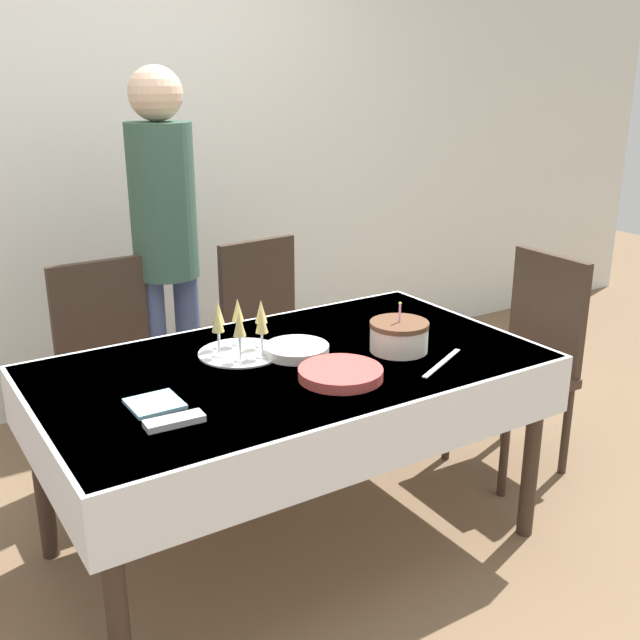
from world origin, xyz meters
name	(u,v)px	position (x,y,z in m)	size (l,w,h in m)	color
ground_plane	(293,543)	(0.00, 0.00, 0.00)	(12.00, 12.00, 0.00)	brown
wall_back	(119,141)	(0.00, 1.67, 1.35)	(8.00, 0.05, 2.70)	silver
dining_table	(291,388)	(0.00, 0.00, 0.63)	(1.71, 0.98, 0.73)	white
dining_chair_far_left	(113,368)	(-0.38, 0.81, 0.52)	(0.43, 0.43, 0.95)	#38281E
dining_chair_far_right	(272,335)	(0.37, 0.81, 0.52)	(0.46, 0.46, 0.95)	#38281E
dining_chair_right_end	(526,354)	(1.18, 0.00, 0.52)	(0.43, 0.43, 0.95)	#38281E
birthday_cake	(399,336)	(0.38, -0.12, 0.79)	(0.21, 0.21, 0.18)	silver
champagne_tray	(240,330)	(-0.11, 0.16, 0.82)	(0.30, 0.30, 0.18)	silver
plate_stack_main	(341,373)	(0.06, -0.22, 0.75)	(0.28, 0.28, 0.03)	#CC4C47
plate_stack_dessert	(297,350)	(0.05, 0.05, 0.75)	(0.23, 0.23, 0.03)	silver
cake_knife	(442,363)	(0.43, -0.29, 0.73)	(0.28, 0.15, 0.00)	silver
fork_pile	(174,421)	(-0.52, -0.24, 0.74)	(0.17, 0.07, 0.02)	silver
napkin_pile	(155,404)	(-0.52, -0.09, 0.74)	(0.15, 0.15, 0.01)	#8CC6E0
person_standing	(164,229)	(-0.06, 0.96, 1.04)	(0.28, 0.28, 1.71)	#3F4C72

